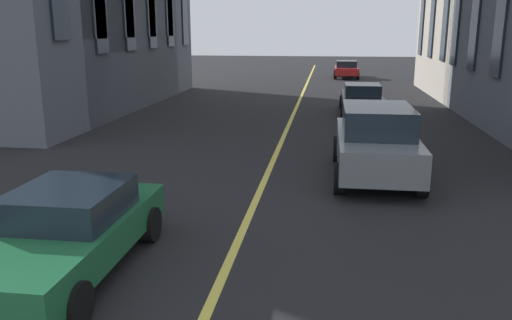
# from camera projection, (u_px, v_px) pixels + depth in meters

# --- Properties ---
(lane_centre_line) EXTENTS (80.00, 0.16, 0.01)m
(lane_centre_line) POSITION_uv_depth(u_px,v_px,m) (283.00, 138.00, 18.66)
(lane_centre_line) COLOR #D8C64C
(lane_centre_line) RESTS_ON ground_plane
(car_grey_far) EXTENTS (4.70, 2.14, 1.88)m
(car_grey_far) POSITION_uv_depth(u_px,v_px,m) (376.00, 141.00, 13.49)
(car_grey_far) COLOR slate
(car_grey_far) RESTS_ON ground_plane
(car_green_parked_a) EXTENTS (4.40, 1.95, 1.37)m
(car_green_parked_a) POSITION_uv_depth(u_px,v_px,m) (67.00, 231.00, 8.19)
(car_green_parked_a) COLOR #1E6038
(car_green_parked_a) RESTS_ON ground_plane
(car_black_oncoming) EXTENTS (4.40, 1.95, 1.37)m
(car_black_oncoming) POSITION_uv_depth(u_px,v_px,m) (362.00, 98.00, 24.06)
(car_black_oncoming) COLOR black
(car_black_oncoming) RESTS_ON ground_plane
(car_red_mid) EXTENTS (4.40, 1.95, 1.37)m
(car_red_mid) POSITION_uv_depth(u_px,v_px,m) (346.00, 69.00, 41.87)
(car_red_mid) COLOR #B21E1E
(car_red_mid) RESTS_ON ground_plane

